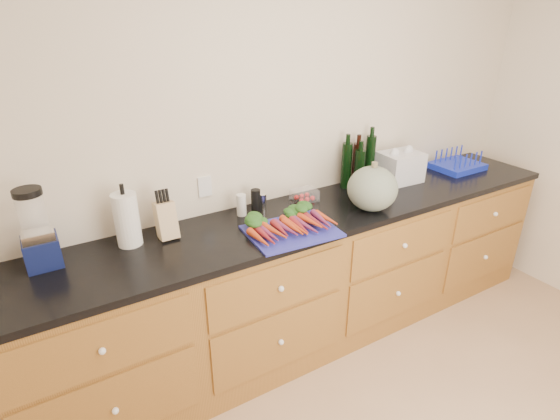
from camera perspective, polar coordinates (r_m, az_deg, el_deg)
wall_back at (r=2.80m, az=1.26°, el=9.03°), size 4.10×0.05×2.60m
cabinets at (r=2.91m, az=4.58°, el=-8.88°), size 3.60×0.64×0.90m
countertop at (r=2.68m, az=4.86°, el=-0.46°), size 3.64×0.62×0.04m
cutting_board at (r=2.41m, az=1.51°, el=-2.77°), size 0.51×0.40×0.01m
carrots at (r=2.42m, az=1.07°, el=-1.78°), size 0.46×0.32×0.06m
squash at (r=2.69m, az=11.98°, el=2.75°), size 0.30×0.30×0.27m
blender_appliance at (r=2.32m, az=-29.10°, el=-2.67°), size 0.15×0.15×0.39m
paper_towel at (r=2.36m, az=-19.37°, el=-1.20°), size 0.13×0.13×0.28m
knife_block at (r=2.40m, az=-14.66°, el=-1.29°), size 0.10×0.10×0.20m
grinder_salt at (r=2.59m, az=-5.07°, el=0.66°), size 0.06×0.06×0.13m
grinder_pepper at (r=2.63m, az=-3.18°, el=1.22°), size 0.06×0.06×0.14m
canister_chrome at (r=2.66m, az=-2.26°, el=1.05°), size 0.05×0.05×0.10m
tomato_box at (r=2.80m, az=3.21°, el=1.93°), size 0.15×0.12×0.07m
bottles at (r=3.06m, az=10.20°, el=5.89°), size 0.28×0.14×0.33m
grocery_bag at (r=3.22m, az=15.39°, el=5.44°), size 0.29×0.24×0.21m
dish_rack at (r=3.63m, az=22.13°, el=5.57°), size 0.36×0.29×0.14m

